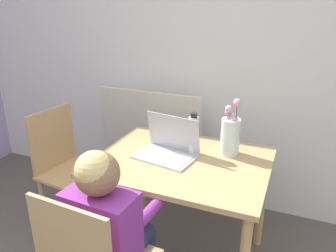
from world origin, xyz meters
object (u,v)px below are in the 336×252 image
at_px(person_seated, 109,222).
at_px(water_bottle, 193,135).
at_px(flower_vase, 230,134).
at_px(laptop, 168,147).
at_px(chair_spare, 68,169).

bearing_deg(person_seated, water_bottle, -99.72).
distance_m(person_seated, flower_vase, 0.87).
bearing_deg(laptop, flower_vase, 33.91).
height_order(person_seated, flower_vase, flower_vase).
distance_m(chair_spare, flower_vase, 1.17).
relative_size(person_seated, water_bottle, 4.01).
xyz_separation_m(chair_spare, laptop, (0.77, 0.00, 0.31)).
bearing_deg(person_seated, laptop, -89.49).
bearing_deg(chair_spare, flower_vase, -75.04).
bearing_deg(laptop, water_bottle, 38.77).
bearing_deg(flower_vase, laptop, -154.99).
distance_m(person_seated, water_bottle, 0.73).
height_order(chair_spare, flower_vase, flower_vase).
height_order(person_seated, water_bottle, person_seated).
distance_m(laptop, water_bottle, 0.16).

